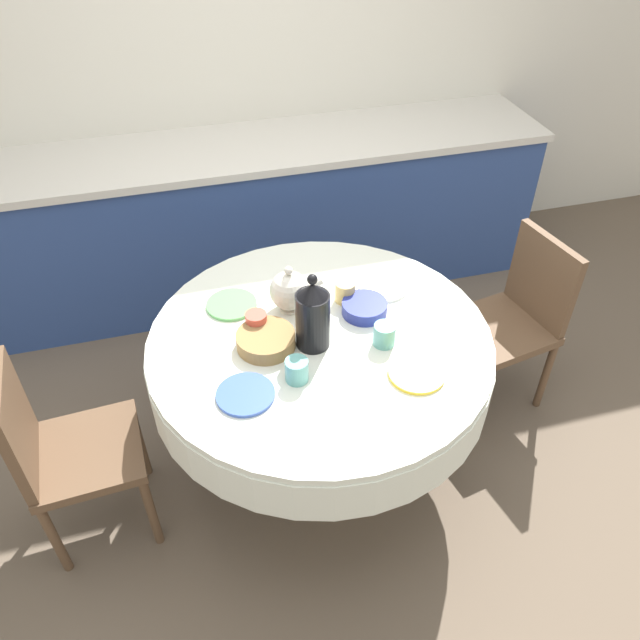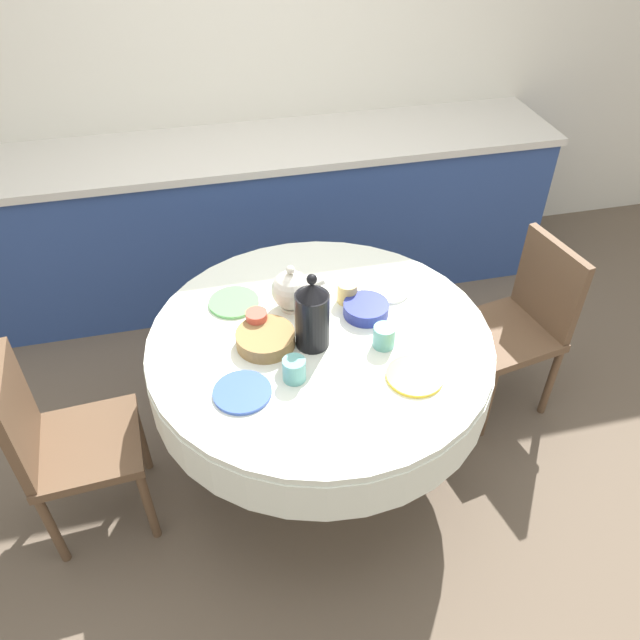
# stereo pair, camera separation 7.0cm
# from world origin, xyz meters

# --- Properties ---
(ground_plane) EXTENTS (12.00, 12.00, 0.00)m
(ground_plane) POSITION_xyz_m (0.00, 0.00, 0.00)
(ground_plane) COLOR brown
(wall_back) EXTENTS (7.00, 0.05, 2.60)m
(wall_back) POSITION_xyz_m (0.00, 1.73, 1.30)
(wall_back) COLOR silver
(wall_back) RESTS_ON ground_plane
(kitchen_counter) EXTENTS (3.24, 0.64, 0.90)m
(kitchen_counter) POSITION_xyz_m (0.00, 1.39, 0.45)
(kitchen_counter) COLOR #2D4784
(kitchen_counter) RESTS_ON ground_plane
(dining_table) EXTENTS (1.32, 1.32, 0.74)m
(dining_table) POSITION_xyz_m (0.00, 0.00, 0.61)
(dining_table) COLOR tan
(dining_table) RESTS_ON ground_plane
(chair_left) EXTENTS (0.47, 0.47, 0.86)m
(chair_left) POSITION_xyz_m (0.98, 0.18, 0.48)
(chair_left) COLOR brown
(chair_left) RESTS_ON ground_plane
(chair_right) EXTENTS (0.43, 0.43, 0.86)m
(chair_right) POSITION_xyz_m (-1.00, -0.07, 0.48)
(chair_right) COLOR brown
(chair_right) RESTS_ON ground_plane
(plate_near_left) EXTENTS (0.20, 0.20, 0.01)m
(plate_near_left) POSITION_xyz_m (-0.33, -0.23, 0.74)
(plate_near_left) COLOR #3856AD
(plate_near_left) RESTS_ON dining_table
(cup_near_left) EXTENTS (0.08, 0.08, 0.09)m
(cup_near_left) POSITION_xyz_m (-0.14, -0.20, 0.78)
(cup_near_left) COLOR #5BA39E
(cup_near_left) RESTS_ON dining_table
(plate_near_right) EXTENTS (0.20, 0.20, 0.01)m
(plate_near_right) POSITION_xyz_m (0.28, -0.29, 0.74)
(plate_near_right) COLOR yellow
(plate_near_right) RESTS_ON dining_table
(cup_near_right) EXTENTS (0.08, 0.08, 0.09)m
(cup_near_right) POSITION_xyz_m (0.22, -0.10, 0.78)
(cup_near_right) COLOR #5BA39E
(cup_near_right) RESTS_ON dining_table
(plate_far_left) EXTENTS (0.20, 0.20, 0.01)m
(plate_far_left) POSITION_xyz_m (-0.29, 0.27, 0.74)
(plate_far_left) COLOR #5BA85B
(plate_far_left) RESTS_ON dining_table
(cup_far_left) EXTENTS (0.08, 0.08, 0.09)m
(cup_far_left) POSITION_xyz_m (-0.23, 0.09, 0.78)
(cup_far_left) COLOR #CC4C3D
(cup_far_left) RESTS_ON dining_table
(plate_far_right) EXTENTS (0.20, 0.20, 0.01)m
(plate_far_right) POSITION_xyz_m (0.33, 0.22, 0.74)
(plate_far_right) COLOR white
(plate_far_right) RESTS_ON dining_table
(cup_far_right) EXTENTS (0.08, 0.08, 0.09)m
(cup_far_right) POSITION_xyz_m (0.16, 0.19, 0.78)
(cup_far_right) COLOR #DBB766
(cup_far_right) RESTS_ON dining_table
(coffee_carafe) EXTENTS (0.13, 0.13, 0.32)m
(coffee_carafe) POSITION_xyz_m (-0.04, -0.03, 0.87)
(coffee_carafe) COLOR black
(coffee_carafe) RESTS_ON dining_table
(teapot) EXTENTS (0.22, 0.16, 0.20)m
(teapot) POSITION_xyz_m (-0.07, 0.19, 0.83)
(teapot) COLOR silver
(teapot) RESTS_ON dining_table
(bread_basket) EXTENTS (0.22, 0.22, 0.06)m
(bread_basket) POSITION_xyz_m (-0.21, 0.00, 0.76)
(bread_basket) COLOR olive
(bread_basket) RESTS_ON dining_table
(fruit_bowl) EXTENTS (0.18, 0.18, 0.05)m
(fruit_bowl) POSITION_xyz_m (0.21, 0.09, 0.76)
(fruit_bowl) COLOR navy
(fruit_bowl) RESTS_ON dining_table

